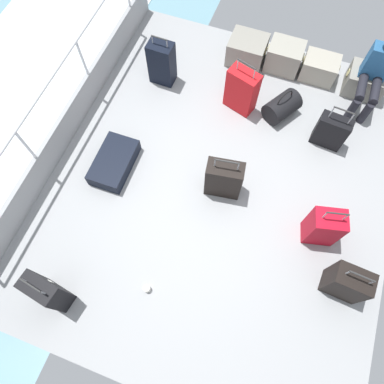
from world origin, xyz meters
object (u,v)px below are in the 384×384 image
(suitcase_1, at_px, (323,227))
(suitcase_3, at_px, (162,63))
(passenger_seated, at_px, (376,72))
(suitcase_4, at_px, (114,162))
(cargo_crate_1, at_px, (284,57))
(suitcase_2, at_px, (224,179))
(duffel_bag, at_px, (282,107))
(cargo_crate_0, at_px, (247,50))
(cargo_crate_2, at_px, (319,68))
(suitcase_7, at_px, (347,283))
(suitcase_0, at_px, (47,292))
(cargo_crate_3, at_px, (365,81))
(suitcase_5, at_px, (242,91))
(paper_cup, at_px, (147,289))
(suitcase_6, at_px, (331,131))

(suitcase_1, height_order, suitcase_3, suitcase_3)
(passenger_seated, distance_m, suitcase_4, 3.66)
(cargo_crate_1, height_order, suitcase_2, suitcase_2)
(cargo_crate_1, relative_size, suitcase_3, 0.68)
(duffel_bag, bearing_deg, cargo_crate_1, 102.70)
(cargo_crate_0, distance_m, suitcase_3, 1.32)
(cargo_crate_2, relative_size, suitcase_3, 0.68)
(suitcase_2, xyz_separation_m, suitcase_7, (1.65, -0.72, -0.02))
(suitcase_3, bearing_deg, suitcase_0, -89.10)
(cargo_crate_3, bearing_deg, suitcase_0, -123.45)
(suitcase_3, relative_size, duffel_bag, 1.36)
(passenger_seated, distance_m, suitcase_3, 2.90)
(suitcase_4, bearing_deg, cargo_crate_2, 48.17)
(suitcase_5, distance_m, suitcase_7, 2.76)
(suitcase_7, height_order, paper_cup, suitcase_7)
(cargo_crate_2, xyz_separation_m, suitcase_5, (-0.93, -0.93, 0.16))
(suitcase_7, bearing_deg, suitcase_4, 170.01)
(passenger_seated, height_order, suitcase_0, passenger_seated)
(suitcase_7, xyz_separation_m, duffel_bag, (-1.25, 2.13, -0.11))
(cargo_crate_2, xyz_separation_m, cargo_crate_3, (0.67, -0.03, 0.01))
(suitcase_2, relative_size, paper_cup, 7.60)
(passenger_seated, bearing_deg, duffel_bag, -147.11)
(cargo_crate_3, height_order, suitcase_7, suitcase_7)
(cargo_crate_2, height_order, suitcase_1, suitcase_1)
(cargo_crate_1, relative_size, suitcase_7, 0.79)
(suitcase_4, xyz_separation_m, suitcase_5, (1.26, 1.52, 0.23))
(paper_cup, bearing_deg, suitcase_5, 85.57)
(suitcase_1, bearing_deg, suitcase_0, -146.27)
(suitcase_4, bearing_deg, suitcase_2, 6.80)
(cargo_crate_3, xyz_separation_m, suitcase_3, (-2.81, -0.82, 0.15))
(cargo_crate_0, height_order, cargo_crate_3, cargo_crate_0)
(cargo_crate_0, distance_m, cargo_crate_2, 1.10)
(suitcase_1, xyz_separation_m, suitcase_4, (-2.72, 0.01, -0.20))
(cargo_crate_2, xyz_separation_m, suitcase_2, (-0.74, -2.27, 0.13))
(cargo_crate_0, relative_size, cargo_crate_1, 1.08)
(cargo_crate_3, xyz_separation_m, suitcase_4, (-2.86, -2.42, -0.08))
(cargo_crate_0, relative_size, suitcase_1, 0.76)
(passenger_seated, height_order, suitcase_7, passenger_seated)
(suitcase_6, relative_size, duffel_bag, 1.24)
(suitcase_2, xyz_separation_m, paper_cup, (-0.41, -1.51, -0.25))
(suitcase_3, distance_m, paper_cup, 3.11)
(passenger_seated, distance_m, suitcase_2, 2.52)
(cargo_crate_0, bearing_deg, passenger_seated, -4.79)
(suitcase_2, distance_m, paper_cup, 1.58)
(suitcase_0, bearing_deg, passenger_seated, 55.38)
(cargo_crate_3, distance_m, duffel_bag, 1.31)
(passenger_seated, xyz_separation_m, suitcase_2, (-1.41, -2.07, -0.25))
(suitcase_1, distance_m, paper_cup, 2.16)
(cargo_crate_3, relative_size, suitcase_5, 0.68)
(passenger_seated, relative_size, suitcase_2, 1.41)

